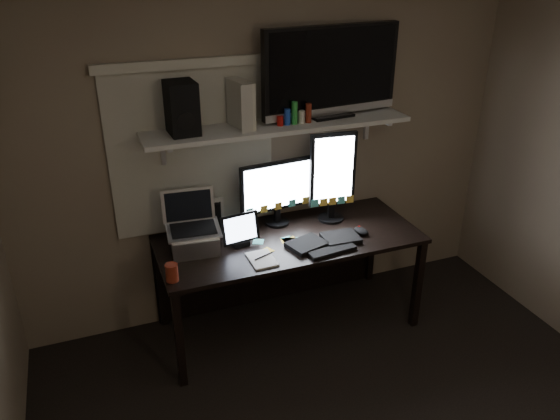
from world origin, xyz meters
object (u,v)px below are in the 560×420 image
monitor_portrait (333,177)px  cup (172,273)px  desk (283,251)px  game_console (241,104)px  speaker (182,108)px  monitor_landscape (277,192)px  mouse (361,231)px  laptop (193,225)px  tv (331,72)px  tablet (240,230)px  keyboard (324,241)px

monitor_portrait → cup: size_ratio=6.07×
desk → game_console: (-0.25, 0.09, 1.08)m
speaker → monitor_landscape: bearing=-1.5°
desk → monitor_portrait: (0.39, 0.03, 0.51)m
monitor_landscape → cup: monitor_landscape is taller
mouse → cup: 1.34m
desk → mouse: size_ratio=15.44×
laptop → cup: (-0.21, -0.30, -0.14)m
cup → game_console: 1.14m
speaker → cup: bearing=-118.0°
desk → cup: size_ratio=16.28×
mouse → laptop: size_ratio=0.30×
mouse → game_console: 1.20m
monitor_landscape → laptop: bearing=-169.6°
laptop → cup: bearing=-119.0°
monitor_portrait → tv: tv is taller
mouse → cup: bearing=170.1°
desk → monitor_landscape: monitor_landscape is taller
laptop → speaker: bearing=89.1°
desk → monitor_landscape: (-0.00, 0.11, 0.42)m
monitor_portrait → desk: bearing=-170.1°
tv → game_console: (-0.64, -0.03, -0.15)m
mouse → tv: size_ratio=0.12×
monitor_portrait → game_console: 0.86m
tablet → speaker: size_ratio=0.81×
laptop → cup: size_ratio=3.47×
monitor_landscape → cup: bearing=-155.7°
monitor_landscape → mouse: bearing=-41.4°
monitor_landscape → mouse: 0.64m
tablet → game_console: (0.09, 0.20, 0.79)m
laptop → speaker: speaker is taller
mouse → tablet: bearing=154.6°
tv → desk: bearing=-168.4°
desk → monitor_landscape: size_ratio=3.25×
laptop → keyboard: bearing=-8.8°
monitor_landscape → speaker: (-0.63, -0.01, 0.67)m
monitor_landscape → game_console: (-0.25, -0.01, 0.66)m
mouse → monitor_landscape: bearing=128.6°
monitor_landscape → monitor_portrait: 0.41m
mouse → desk: bearing=137.5°
desk → cup: 0.96m
mouse → game_console: game_console is taller
tv → game_console: size_ratio=3.33×
keyboard → laptop: 0.88m
desk → mouse: 0.58m
game_console → speaker: bearing=168.9°
laptop → game_console: (0.40, 0.17, 0.71)m
monitor_portrait → keyboard: 0.49m
monitor_portrait → tablet: (-0.73, -0.13, -0.22)m
game_console → speaker: 0.38m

